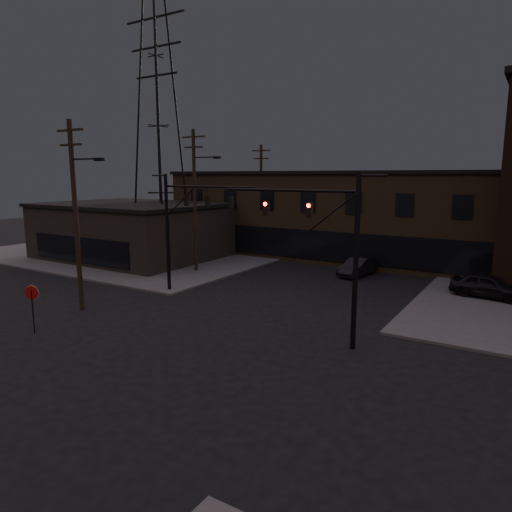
% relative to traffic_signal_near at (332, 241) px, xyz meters
% --- Properties ---
extents(ground, '(140.00, 140.00, 0.00)m').
position_rel_traffic_signal_near_xyz_m(ground, '(-5.36, -4.50, -4.93)').
color(ground, black).
rests_on(ground, ground).
extents(sidewalk_nw, '(30.00, 30.00, 0.15)m').
position_rel_traffic_signal_near_xyz_m(sidewalk_nw, '(-27.36, 17.50, -4.86)').
color(sidewalk_nw, '#474744').
rests_on(sidewalk_nw, ground).
extents(building_row, '(40.00, 12.00, 8.00)m').
position_rel_traffic_signal_near_xyz_m(building_row, '(-5.36, 23.50, -0.93)').
color(building_row, '#493A27').
rests_on(building_row, ground).
extents(building_left, '(16.00, 12.00, 5.00)m').
position_rel_traffic_signal_near_xyz_m(building_left, '(-25.36, 11.50, -2.43)').
color(building_left, black).
rests_on(building_left, ground).
extents(traffic_signal_near, '(7.12, 0.24, 8.00)m').
position_rel_traffic_signal_near_xyz_m(traffic_signal_near, '(0.00, 0.00, 0.00)').
color(traffic_signal_near, black).
rests_on(traffic_signal_near, ground).
extents(traffic_signal_far, '(7.12, 0.24, 8.00)m').
position_rel_traffic_signal_near_xyz_m(traffic_signal_far, '(-12.07, 3.50, 0.08)').
color(traffic_signal_far, black).
rests_on(traffic_signal_far, ground).
extents(stop_sign, '(0.72, 0.33, 2.48)m').
position_rel_traffic_signal_near_xyz_m(stop_sign, '(-13.36, -6.49, -3.09)').
color(stop_sign, black).
rests_on(stop_sign, ground).
extents(utility_pole_near, '(3.70, 0.28, 11.00)m').
position_rel_traffic_signal_near_xyz_m(utility_pole_near, '(-14.79, -2.50, 0.94)').
color(utility_pole_near, black).
rests_on(utility_pole_near, ground).
extents(utility_pole_mid, '(3.70, 0.28, 11.50)m').
position_rel_traffic_signal_near_xyz_m(utility_pole_mid, '(-15.79, 9.50, 1.19)').
color(utility_pole_mid, black).
rests_on(utility_pole_mid, ground).
extents(utility_pole_far, '(2.20, 0.28, 11.00)m').
position_rel_traffic_signal_near_xyz_m(utility_pole_far, '(-16.86, 21.50, 0.85)').
color(utility_pole_far, black).
rests_on(utility_pole_far, ground).
extents(transmission_tower, '(7.00, 7.00, 25.00)m').
position_rel_traffic_signal_near_xyz_m(transmission_tower, '(-23.36, 13.50, 7.57)').
color(transmission_tower, black).
rests_on(transmission_tower, ground).
extents(parked_car_lot_a, '(4.74, 2.46, 1.54)m').
position_rel_traffic_signal_near_xyz_m(parked_car_lot_a, '(5.57, 12.64, -4.01)').
color(parked_car_lot_a, black).
rests_on(parked_car_lot_a, sidewalk_ne).
extents(car_crossing, '(2.06, 4.50, 1.43)m').
position_rel_traffic_signal_near_xyz_m(car_crossing, '(-3.97, 15.15, -4.22)').
color(car_crossing, black).
rests_on(car_crossing, ground).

